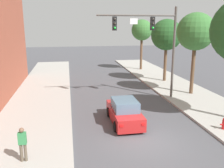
# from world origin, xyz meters

# --- Properties ---
(ground_plane) EXTENTS (120.00, 120.00, 0.00)m
(ground_plane) POSITION_xyz_m (0.00, 0.00, 0.00)
(ground_plane) COLOR #4C4C51
(sidewalk_left) EXTENTS (5.00, 60.00, 0.15)m
(sidewalk_left) POSITION_xyz_m (-6.50, 0.00, 0.07)
(sidewalk_left) COLOR #A8A59E
(sidewalk_left) RESTS_ON ground
(traffic_signal_mast) EXTENTS (6.52, 0.38, 7.50)m
(traffic_signal_mast) POSITION_xyz_m (2.76, 7.37, 5.34)
(traffic_signal_mast) COLOR #514C47
(traffic_signal_mast) RESTS_ON sidewalk_right
(car_lead_red) EXTENTS (1.84, 4.24, 1.60)m
(car_lead_red) POSITION_xyz_m (-0.61, 2.77, 0.72)
(car_lead_red) COLOR #B21E1E
(car_lead_red) RESTS_ON ground
(pedestrian_sidewalk_left_walker) EXTENTS (0.36, 0.22, 1.64)m
(pedestrian_sidewalk_left_walker) POSITION_xyz_m (-6.25, -1.23, 1.06)
(pedestrian_sidewalk_left_walker) COLOR brown
(pedestrian_sidewalk_left_walker) RESTS_ON sidewalk_left
(fire_hydrant) EXTENTS (0.48, 0.24, 0.72)m
(fire_hydrant) POSITION_xyz_m (4.97, 0.39, 0.51)
(fire_hydrant) COLOR red
(fire_hydrant) RESTS_ON sidewalk_right
(street_tree_second) EXTENTS (3.25, 3.25, 7.14)m
(street_tree_second) POSITION_xyz_m (6.84, 8.12, 5.62)
(street_tree_second) COLOR brown
(street_tree_second) RESTS_ON sidewalk_right
(street_tree_third) EXTENTS (3.32, 3.32, 6.68)m
(street_tree_third) POSITION_xyz_m (6.42, 13.50, 5.14)
(street_tree_third) COLOR brown
(street_tree_third) RESTS_ON sidewalk_right
(street_tree_farthest) EXTENTS (2.80, 2.80, 6.76)m
(street_tree_farthest) POSITION_xyz_m (5.88, 20.83, 5.44)
(street_tree_farthest) COLOR brown
(street_tree_farthest) RESTS_ON sidewalk_right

